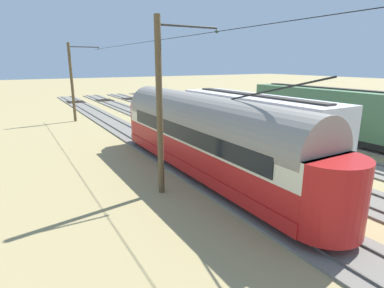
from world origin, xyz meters
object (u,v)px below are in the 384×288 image
object	(u,v)px
coach_far_siding	(334,112)
catenary_pole_mid_near	(161,105)
boxcar_adjacent	(252,124)
vintage_streetcar	(204,134)
catenary_pole_foreground	(73,81)

from	to	relation	value
coach_far_siding	catenary_pole_mid_near	size ratio (longest dim) A/B	1.89
boxcar_adjacent	coach_far_siding	bearing A→B (deg)	-176.96
vintage_streetcar	catenary_pole_foreground	xyz separation A→B (m)	(2.88, -20.14, 1.83)
coach_far_siding	catenary_pole_mid_near	xyz separation A→B (m)	(15.98, 2.64, 1.93)
catenary_pole_mid_near	boxcar_adjacent	bearing A→B (deg)	-163.31
coach_far_siding	vintage_streetcar	bearing A→B (deg)	7.06
boxcar_adjacent	catenary_pole_foreground	size ratio (longest dim) A/B	1.55
catenary_pole_foreground	catenary_pole_mid_near	size ratio (longest dim) A/B	1.00
boxcar_adjacent	catenary_pole_foreground	world-z (taller)	catenary_pole_foreground
boxcar_adjacent	coach_far_siding	size ratio (longest dim) A/B	0.82
vintage_streetcar	catenary_pole_foreground	world-z (taller)	catenary_pole_foreground
boxcar_adjacent	catenary_pole_mid_near	world-z (taller)	catenary_pole_mid_near
coach_far_siding	boxcar_adjacent	bearing A→B (deg)	3.04
boxcar_adjacent	catenary_pole_mid_near	bearing A→B (deg)	16.69
vintage_streetcar	catenary_pole_foreground	distance (m)	20.42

